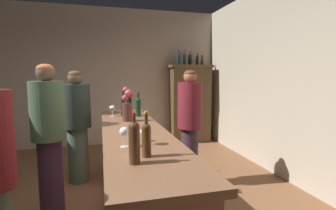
% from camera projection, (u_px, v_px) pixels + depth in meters
% --- Properties ---
extents(wall_back, '(5.71, 0.12, 2.99)m').
position_uv_depth(wall_back, '(91.00, 77.00, 5.53)').
color(wall_back, '#BBA997').
rests_on(wall_back, ground).
extents(wall_right, '(0.12, 6.60, 2.99)m').
position_uv_depth(wall_right, '(326.00, 79.00, 3.09)').
color(wall_right, '#B7AC94').
rests_on(wall_right, ground).
extents(bar_counter, '(0.62, 2.92, 1.00)m').
position_uv_depth(bar_counter, '(135.00, 177.00, 2.59)').
color(bar_counter, '#915342').
rests_on(bar_counter, ground).
extents(display_cabinet, '(0.98, 0.42, 1.77)m').
position_uv_depth(display_cabinet, '(190.00, 102.00, 5.87)').
color(display_cabinet, brown).
rests_on(display_cabinet, ground).
extents(wine_bottle_merlot, '(0.06, 0.06, 0.33)m').
position_uv_depth(wine_bottle_merlot, '(123.00, 105.00, 3.43)').
color(wine_bottle_merlot, '#172835').
rests_on(wine_bottle_merlot, bar_counter).
extents(wine_bottle_rose, '(0.06, 0.06, 0.31)m').
position_uv_depth(wine_bottle_rose, '(146.00, 138.00, 1.68)').
color(wine_bottle_rose, '#482F14').
rests_on(wine_bottle_rose, bar_counter).
extents(wine_bottle_malbec, '(0.07, 0.07, 0.32)m').
position_uv_depth(wine_bottle_malbec, '(138.00, 106.00, 3.34)').
color(wine_bottle_malbec, '#123319').
rests_on(wine_bottle_malbec, bar_counter).
extents(wine_bottle_riesling, '(0.08, 0.08, 0.34)m').
position_uv_depth(wine_bottle_riesling, '(129.00, 102.00, 3.73)').
color(wine_bottle_riesling, black).
rests_on(wine_bottle_riesling, bar_counter).
extents(wine_bottle_chardonnay, '(0.07, 0.07, 0.32)m').
position_uv_depth(wine_bottle_chardonnay, '(134.00, 141.00, 1.54)').
color(wine_bottle_chardonnay, '#4B2E1A').
rests_on(wine_bottle_chardonnay, bar_counter).
extents(wine_glass_front, '(0.08, 0.08, 0.14)m').
position_uv_depth(wine_glass_front, '(112.00, 108.00, 3.36)').
color(wine_glass_front, white).
rests_on(wine_glass_front, bar_counter).
extents(wine_glass_mid, '(0.07, 0.07, 0.15)m').
position_uv_depth(wine_glass_mid, '(135.00, 129.00, 2.06)').
color(wine_glass_mid, white).
rests_on(wine_glass_mid, bar_counter).
extents(wine_glass_rear, '(0.08, 0.08, 0.14)m').
position_uv_depth(wine_glass_rear, '(147.00, 132.00, 1.97)').
color(wine_glass_rear, white).
rests_on(wine_glass_rear, bar_counter).
extents(wine_glass_spare, '(0.07, 0.07, 0.15)m').
position_uv_depth(wine_glass_spare, '(124.00, 132.00, 1.91)').
color(wine_glass_spare, white).
rests_on(wine_glass_spare, bar_counter).
extents(flower_arrangement, '(0.14, 0.15, 0.40)m').
position_uv_depth(flower_arrangement, '(127.00, 107.00, 2.99)').
color(flower_arrangement, '#532C26').
rests_on(flower_arrangement, bar_counter).
extents(cheese_plate, '(0.14, 0.14, 0.01)m').
position_uv_depth(cheese_plate, '(142.00, 132.00, 2.41)').
color(cheese_plate, white).
rests_on(cheese_plate, bar_counter).
extents(display_bottle_left, '(0.07, 0.07, 0.33)m').
position_uv_depth(display_bottle_left, '(178.00, 58.00, 5.68)').
color(display_bottle_left, '#18273E').
rests_on(display_bottle_left, display_cabinet).
extents(display_bottle_midleft, '(0.06, 0.06, 0.33)m').
position_uv_depth(display_bottle_midleft, '(185.00, 58.00, 5.72)').
color(display_bottle_midleft, '#1B321A').
rests_on(display_bottle_midleft, display_cabinet).
extents(display_bottle_center, '(0.08, 0.08, 0.32)m').
position_uv_depth(display_bottle_center, '(190.00, 59.00, 5.75)').
color(display_bottle_center, black).
rests_on(display_bottle_center, display_cabinet).
extents(display_bottle_midright, '(0.06, 0.06, 0.30)m').
position_uv_depth(display_bottle_midright, '(197.00, 59.00, 5.80)').
color(display_bottle_midright, black).
rests_on(display_bottle_midright, display_cabinet).
extents(display_bottle_right, '(0.06, 0.06, 0.33)m').
position_uv_depth(display_bottle_right, '(202.00, 59.00, 5.83)').
color(display_bottle_right, '#4B321F').
rests_on(display_bottle_right, display_cabinet).
extents(patron_near_entrance, '(0.35, 0.35, 1.66)m').
position_uv_depth(patron_near_entrance, '(49.00, 134.00, 2.73)').
color(patron_near_entrance, '#342434').
rests_on(patron_near_entrance, ground).
extents(patron_redhead, '(0.39, 0.39, 1.60)m').
position_uv_depth(patron_redhead, '(77.00, 122.00, 3.62)').
color(patron_redhead, '#496154').
rests_on(patron_redhead, ground).
extents(bartender, '(0.33, 0.33, 1.61)m').
position_uv_depth(bartender, '(190.00, 123.00, 3.47)').
color(bartender, '#352734').
rests_on(bartender, ground).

